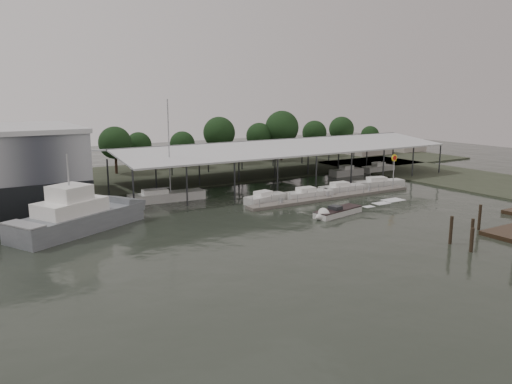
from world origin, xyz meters
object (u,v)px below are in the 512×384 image
shell_fuel_sign (394,165)px  white_sailboat (166,196)px  speedboat_underway (335,213)px  grey_trawler (79,216)px

shell_fuel_sign → white_sailboat: 34.98m
white_sailboat → speedboat_underway: (14.46, -18.93, -0.26)m
grey_trawler → white_sailboat: 16.53m
shell_fuel_sign → grey_trawler: (-46.75, 1.59, -2.35)m
grey_trawler → white_sailboat: size_ratio=1.13×
grey_trawler → speedboat_underway: (28.12, -9.67, -1.19)m
speedboat_underway → grey_trawler: bearing=-30.6°
shell_fuel_sign → white_sailboat: bearing=161.8°
shell_fuel_sign → grey_trawler: grey_trawler is taller
grey_trawler → white_sailboat: (13.66, 9.26, -0.93)m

